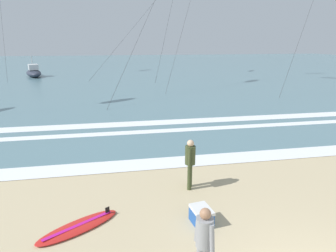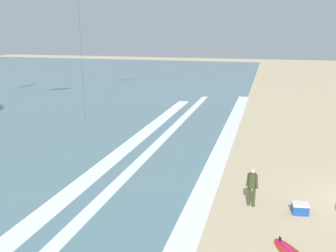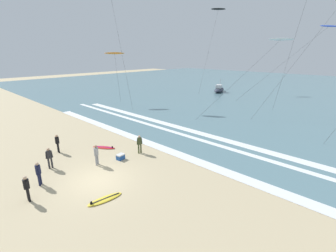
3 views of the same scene
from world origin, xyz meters
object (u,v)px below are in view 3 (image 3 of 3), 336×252
at_px(surfer_mid_group, 38,172).
at_px(kite_orange_low_near, 114,53).
at_px(surfboard_left_pile, 104,147).
at_px(surfer_right_near, 57,142).
at_px(offshore_boat, 219,89).
at_px(surfboard_near_water, 105,199).
at_px(kite_white_far_right, 281,40).
at_px(surfer_background_far, 96,153).
at_px(surfer_foreground_main, 27,186).
at_px(surfer_left_near, 140,143).
at_px(cooler_box, 121,157).
at_px(kite_black_distant_low, 218,10).
at_px(kite_blue_far_left, 329,27).
at_px(surfer_left_far, 49,156).

height_order(surfer_mid_group, kite_orange_low_near, kite_orange_low_near).
bearing_deg(surfboard_left_pile, surfer_right_near, -121.57).
bearing_deg(offshore_boat, surfer_mid_group, -73.86).
relative_size(surfboard_near_water, kite_white_far_right, 0.18).
relative_size(surfer_background_far, surfer_foreground_main, 1.00).
distance_m(surfer_mid_group, kite_orange_low_near, 26.94).
distance_m(surfer_left_near, kite_orange_low_near, 22.96).
bearing_deg(kite_white_far_right, cooler_box, -97.13).
bearing_deg(surfer_foreground_main, surfer_background_far, 103.75).
distance_m(surfer_foreground_main, cooler_box, 7.00).
bearing_deg(surfer_background_far, surfer_right_near, -166.88).
xyz_separation_m(surfer_background_far, kite_white_far_right, (3.47, 25.45, 8.80)).
relative_size(kite_black_distant_low, offshore_boat, 3.15).
bearing_deg(surfer_foreground_main, cooler_box, 96.17).
bearing_deg(cooler_box, surfer_mid_group, -95.98).
xyz_separation_m(surfer_foreground_main, offshore_boat, (-13.04, 41.44, -0.40)).
relative_size(surfer_foreground_main, surfboard_left_pile, 0.76).
relative_size(surfer_left_near, cooler_box, 2.38).
relative_size(surfer_right_near, surfer_foreground_main, 1.00).
distance_m(surfer_right_near, surfer_foreground_main, 7.05).
bearing_deg(kite_black_distant_low, surfer_foreground_main, -69.79).
distance_m(surfboard_left_pile, kite_blue_far_left, 37.17).
distance_m(surfer_right_near, kite_black_distant_low, 44.78).
height_order(surfboard_left_pile, kite_white_far_right, kite_white_far_right).
height_order(surfer_left_far, surfer_mid_group, same).
xyz_separation_m(surfer_left_near, surfer_foreground_main, (0.57, -8.79, 0.00)).
distance_m(surfboard_near_water, kite_white_far_right, 29.19).
height_order(surfer_left_far, surfboard_near_water, surfer_left_far).
bearing_deg(kite_white_far_right, kite_black_distant_low, 143.10).
height_order(surfer_left_near, kite_black_distant_low, kite_black_distant_low).
height_order(kite_blue_far_left, kite_black_distant_low, kite_black_distant_low).
relative_size(surfer_background_far, kite_white_far_right, 0.14).
height_order(kite_blue_far_left, cooler_box, kite_blue_far_left).
height_order(surfer_left_far, surfboard_left_pile, surfer_left_far).
height_order(kite_blue_far_left, offshore_boat, kite_blue_far_left).
height_order(surfer_background_far, kite_orange_low_near, kite_orange_low_near).
xyz_separation_m(surfer_left_near, kite_white_far_right, (2.78, 21.79, 8.80)).
height_order(surfboard_near_water, cooler_box, cooler_box).
bearing_deg(kite_white_far_right, surfer_foreground_main, -94.13).
distance_m(kite_black_distant_low, cooler_box, 44.03).
xyz_separation_m(surfboard_near_water, kite_orange_low_near, (-22.56, 16.67, 7.99)).
xyz_separation_m(surfer_background_far, cooler_box, (0.51, 1.79, -0.74)).
bearing_deg(kite_orange_low_near, surfer_left_far, -46.80).
relative_size(surfer_mid_group, offshore_boat, 0.29).
height_order(surfer_right_near, kite_blue_far_left, kite_blue_far_left).
xyz_separation_m(kite_black_distant_low, cooler_box, (15.65, -37.63, -16.65)).
distance_m(surfer_left_near, kite_black_distant_low, 42.23).
xyz_separation_m(surfer_right_near, surfboard_left_pile, (1.97, 3.20, -0.91)).
height_order(surfer_right_near, surfer_mid_group, same).
xyz_separation_m(surfer_mid_group, cooler_box, (0.61, 5.84, -0.74)).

